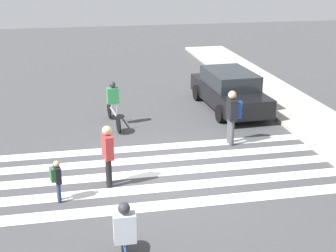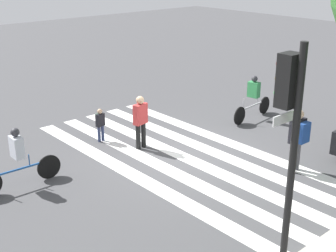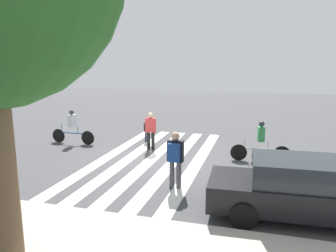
{
  "view_description": "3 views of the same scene",
  "coord_description": "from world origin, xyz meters",
  "px_view_note": "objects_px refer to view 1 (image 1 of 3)",
  "views": [
    {
      "loc": [
        11.58,
        -2.0,
        5.6
      ],
      "look_at": [
        -0.13,
        0.32,
        1.31
      ],
      "focal_mm": 50.0,
      "sensor_mm": 36.0,
      "label": 1
    },
    {
      "loc": [
        8.6,
        9.11,
        5.58
      ],
      "look_at": [
        0.82,
        0.22,
        1.23
      ],
      "focal_mm": 50.0,
      "sensor_mm": 36.0,
      "label": 2
    },
    {
      "loc": [
        -4.04,
        11.93,
        3.85
      ],
      "look_at": [
        -0.69,
        0.1,
        1.4
      ],
      "focal_mm": 35.0,
      "sensor_mm": 36.0,
      "label": 3
    }
  ],
  "objects_px": {
    "pedestrian_child_with_backpack": "(233,113)",
    "pedestrian_adult_blue_shirt": "(108,152)",
    "car_parked_silver_sedan": "(229,90)",
    "cyclist_far_lane": "(113,102)",
    "pedestrian_adult_tall_backpack": "(57,178)",
    "cyclist_mid_street": "(125,239)"
  },
  "relations": [
    {
      "from": "pedestrian_child_with_backpack",
      "to": "pedestrian_adult_blue_shirt",
      "type": "bearing_deg",
      "value": 118.47
    },
    {
      "from": "cyclist_mid_street",
      "to": "pedestrian_adult_tall_backpack",
      "type": "bearing_deg",
      "value": -157.19
    },
    {
      "from": "cyclist_far_lane",
      "to": "cyclist_mid_street",
      "type": "relative_size",
      "value": 1.01
    },
    {
      "from": "pedestrian_adult_blue_shirt",
      "to": "car_parked_silver_sedan",
      "type": "distance_m",
      "value": 7.69
    },
    {
      "from": "pedestrian_adult_tall_backpack",
      "to": "cyclist_far_lane",
      "type": "xyz_separation_m",
      "value": [
        -5.27,
        1.81,
        0.23
      ]
    },
    {
      "from": "pedestrian_child_with_backpack",
      "to": "pedestrian_adult_tall_backpack",
      "type": "relative_size",
      "value": 1.63
    },
    {
      "from": "pedestrian_child_with_backpack",
      "to": "pedestrian_adult_blue_shirt",
      "type": "height_order",
      "value": "pedestrian_child_with_backpack"
    },
    {
      "from": "pedestrian_adult_blue_shirt",
      "to": "pedestrian_adult_tall_backpack",
      "type": "bearing_deg",
      "value": 104.31
    },
    {
      "from": "pedestrian_adult_blue_shirt",
      "to": "cyclist_far_lane",
      "type": "distance_m",
      "value": 4.69
    },
    {
      "from": "pedestrian_adult_blue_shirt",
      "to": "cyclist_mid_street",
      "type": "bearing_deg",
      "value": 169.08
    },
    {
      "from": "pedestrian_child_with_backpack",
      "to": "cyclist_mid_street",
      "type": "relative_size",
      "value": 0.79
    },
    {
      "from": "pedestrian_adult_blue_shirt",
      "to": "cyclist_far_lane",
      "type": "relative_size",
      "value": 0.73
    },
    {
      "from": "pedestrian_child_with_backpack",
      "to": "cyclist_far_lane",
      "type": "relative_size",
      "value": 0.78
    },
    {
      "from": "pedestrian_adult_tall_backpack",
      "to": "pedestrian_adult_blue_shirt",
      "type": "xyz_separation_m",
      "value": [
        -0.61,
        1.28,
        0.3
      ]
    },
    {
      "from": "cyclist_mid_street",
      "to": "car_parked_silver_sedan",
      "type": "distance_m",
      "value": 10.89
    },
    {
      "from": "pedestrian_child_with_backpack",
      "to": "car_parked_silver_sedan",
      "type": "bearing_deg",
      "value": -16.27
    },
    {
      "from": "cyclist_mid_street",
      "to": "pedestrian_adult_blue_shirt",
      "type": "bearing_deg",
      "value": -178.59
    },
    {
      "from": "pedestrian_adult_tall_backpack",
      "to": "car_parked_silver_sedan",
      "type": "bearing_deg",
      "value": 120.65
    },
    {
      "from": "pedestrian_adult_blue_shirt",
      "to": "car_parked_silver_sedan",
      "type": "xyz_separation_m",
      "value": [
        -5.73,
        5.13,
        -0.16
      ]
    },
    {
      "from": "cyclist_far_lane",
      "to": "cyclist_mid_street",
      "type": "height_order",
      "value": "cyclist_mid_street"
    },
    {
      "from": "car_parked_silver_sedan",
      "to": "cyclist_far_lane",
      "type": "bearing_deg",
      "value": -79.44
    },
    {
      "from": "pedestrian_adult_tall_backpack",
      "to": "cyclist_mid_street",
      "type": "bearing_deg",
      "value": 7.58
    }
  ]
}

